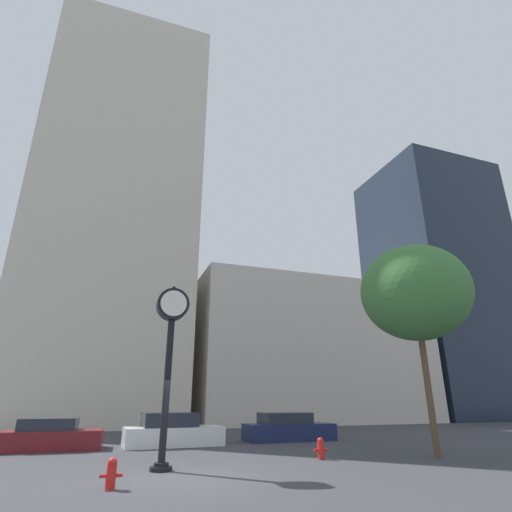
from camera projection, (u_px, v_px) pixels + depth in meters
The scene contains 11 objects.
ground_plane at pixel (183, 478), 10.53m from camera, with size 200.00×200.00×0.00m, color #38383D.
building_tall_tower at pixel (118, 214), 37.02m from camera, with size 13.28×12.00×36.42m.
building_storefront_row at pixel (304, 353), 38.80m from camera, with size 21.80×12.00×12.40m.
building_glass_modern at pixel (439, 286), 47.34m from camera, with size 12.95×12.00×29.20m.
street_clock at pixel (170, 337), 12.79m from camera, with size 1.03×0.65×5.52m.
car_maroon at pixel (52, 436), 16.39m from camera, with size 3.96×2.04×1.22m.
car_white at pixel (172, 432), 17.88m from camera, with size 4.36×2.06×1.39m.
car_navy at pixel (288, 429), 20.17m from camera, with size 4.54×1.90×1.32m.
fire_hydrant_near at pixel (321, 448), 13.86m from camera, with size 0.54×0.23×0.70m.
fire_hydrant_far at pixel (111, 473), 9.22m from camera, with size 0.51×0.22×0.67m.
bare_tree at pixel (415, 293), 16.02m from camera, with size 4.25×4.25×7.92m.
Camera 1 is at (-2.15, -11.86, 1.94)m, focal length 28.00 mm.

